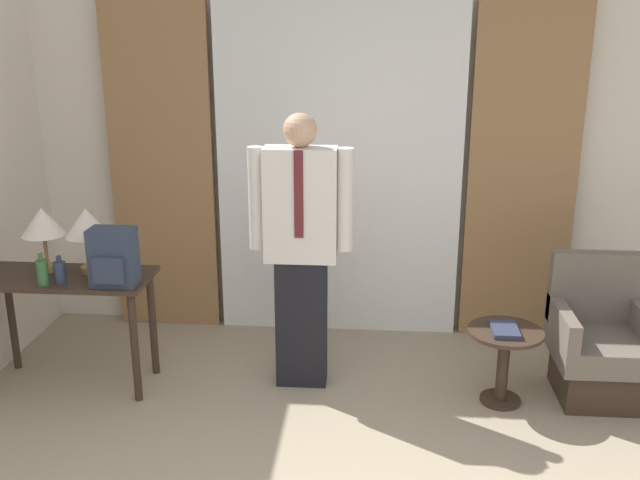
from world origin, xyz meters
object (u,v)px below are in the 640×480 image
object	(u,v)px
armchair	(599,347)
desk	(66,295)
backpack	(113,258)
book	(505,330)
person	(301,243)
side_table	(504,353)
table_lamp_right	(87,225)
bottle_by_lamp	(42,272)
bottle_near_edge	(60,272)
table_lamp_left	(43,224)

from	to	relation	value
armchair	desk	bearing A→B (deg)	-177.93
backpack	book	size ratio (longest dim) A/B	1.48
person	side_table	size ratio (longest dim) A/B	3.64
desk	book	world-z (taller)	desk
table_lamp_right	bottle_by_lamp	xyz separation A→B (m)	(-0.20, -0.26, -0.23)
bottle_near_edge	book	xyz separation A→B (m)	(2.75, 0.08, -0.33)
backpack	side_table	xyz separation A→B (m)	(2.41, 0.11, -0.61)
side_table	table_lamp_left	bearing A→B (deg)	177.82
bottle_near_edge	backpack	world-z (taller)	backpack
desk	bottle_by_lamp	size ratio (longest dim) A/B	5.40
armchair	side_table	bearing A→B (deg)	-166.61
side_table	armchair	bearing A→B (deg)	13.39
bottle_near_edge	bottle_by_lamp	xyz separation A→B (m)	(-0.09, -0.04, 0.01)
bottle_near_edge	table_lamp_right	bearing A→B (deg)	64.85
bottle_near_edge	side_table	world-z (taller)	bottle_near_edge
backpack	side_table	world-z (taller)	backpack
backpack	side_table	size ratio (longest dim) A/B	0.73
table_lamp_right	side_table	size ratio (longest dim) A/B	0.86
armchair	table_lamp_right	bearing A→B (deg)	-179.37
person	table_lamp_right	bearing A→B (deg)	-177.90
desk	backpack	world-z (taller)	backpack
side_table	book	size ratio (longest dim) A/B	2.02
table_lamp_left	book	size ratio (longest dim) A/B	1.73
bottle_by_lamp	armchair	size ratio (longest dim) A/B	0.23
bottle_near_edge	person	distance (m)	1.50
table_lamp_right	bottle_near_edge	bearing A→B (deg)	-115.15
table_lamp_left	table_lamp_right	size ratio (longest dim) A/B	1.00
table_lamp_right	side_table	xyz separation A→B (m)	(2.66, -0.11, -0.74)
desk	table_lamp_right	xyz separation A→B (m)	(0.14, 0.09, 0.45)
desk	bottle_near_edge	world-z (taller)	bottle_near_edge
bottle_near_edge	book	bearing A→B (deg)	1.74
bottle_by_lamp	armchair	xyz separation A→B (m)	(3.48, 0.30, -0.52)
desk	bottle_by_lamp	bearing A→B (deg)	-106.80
person	book	size ratio (longest dim) A/B	7.34
table_lamp_left	bottle_by_lamp	xyz separation A→B (m)	(0.09, -0.26, -0.23)
table_lamp_left	desk	bearing A→B (deg)	-31.15
person	armchair	bearing A→B (deg)	-0.42
side_table	person	bearing A→B (deg)	172.81
armchair	book	bearing A→B (deg)	-164.70
bottle_by_lamp	armchair	world-z (taller)	bottle_by_lamp
table_lamp_left	bottle_near_edge	size ratio (longest dim) A/B	2.38
table_lamp_left	book	xyz separation A→B (m)	(2.93, -0.14, -0.57)
table_lamp_left	person	bearing A→B (deg)	1.73
armchair	book	world-z (taller)	armchair
table_lamp_right	bottle_by_lamp	distance (m)	0.40
backpack	book	xyz separation A→B (m)	(2.40, 0.09, -0.43)
backpack	person	world-z (taller)	person
armchair	table_lamp_left	bearing A→B (deg)	-179.42
backpack	book	bearing A→B (deg)	2.04
armchair	backpack	bearing A→B (deg)	-175.12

